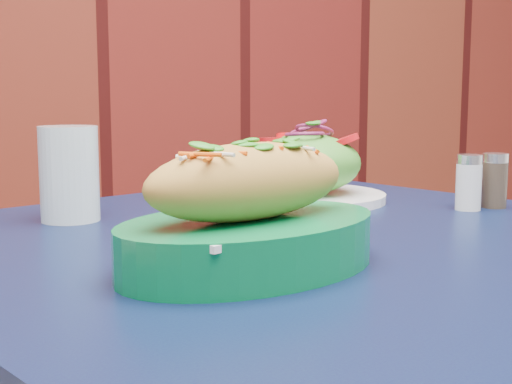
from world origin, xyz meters
name	(u,v)px	position (x,y,z in m)	size (l,w,h in m)	color
cafe_table	(309,313)	(-0.06, 1.81, 0.66)	(1.00, 1.00, 0.75)	black
banh_mi_basket	(250,217)	(-0.18, 1.71, 0.80)	(0.30, 0.23, 0.12)	#066B36
salad_plate	(306,170)	(0.06, 2.03, 0.79)	(0.22, 0.22, 0.11)	white
water_glass	(69,174)	(-0.28, 2.02, 0.81)	(0.07, 0.07, 0.11)	silver
salt_shaker	(469,182)	(0.21, 1.87, 0.79)	(0.03, 0.03, 0.07)	white
pepper_shaker	(495,181)	(0.26, 1.87, 0.79)	(0.03, 0.03, 0.07)	#3F3326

